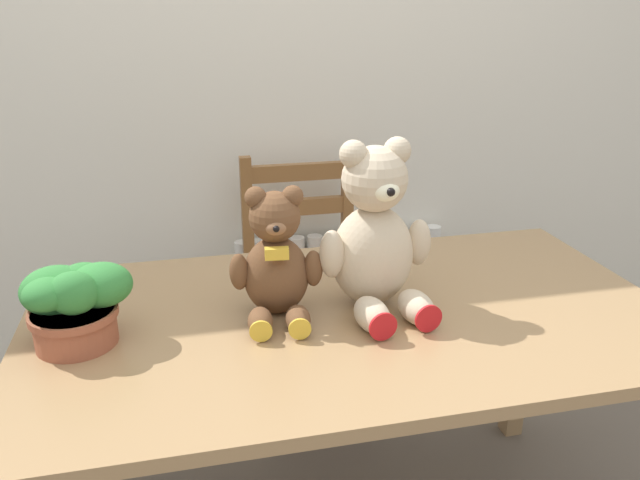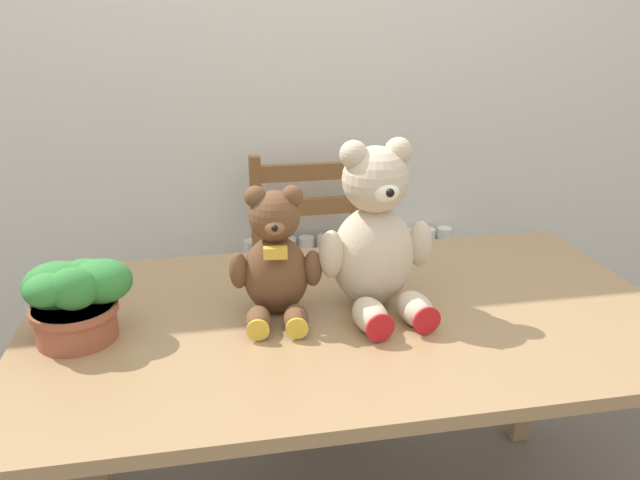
{
  "view_description": "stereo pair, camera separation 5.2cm",
  "coord_description": "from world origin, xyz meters",
  "px_view_note": "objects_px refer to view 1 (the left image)",
  "views": [
    {
      "loc": [
        -0.37,
        -0.84,
        1.42
      ],
      "look_at": [
        -0.07,
        0.46,
        0.91
      ],
      "focal_mm": 35.0,
      "sensor_mm": 36.0,
      "label": 1
    },
    {
      "loc": [
        -0.31,
        -0.85,
        1.42
      ],
      "look_at": [
        -0.07,
        0.46,
        0.91
      ],
      "focal_mm": 35.0,
      "sensor_mm": 36.0,
      "label": 2
    }
  ],
  "objects_px": {
    "wooden_chair_behind": "(306,284)",
    "teddy_bear_left": "(276,262)",
    "teddy_bear_right": "(375,237)",
    "potted_plant": "(75,300)"
  },
  "relations": [
    {
      "from": "wooden_chair_behind",
      "to": "teddy_bear_left",
      "type": "relative_size",
      "value": 2.99
    },
    {
      "from": "wooden_chair_behind",
      "to": "teddy_bear_right",
      "type": "xyz_separation_m",
      "value": [
        0.01,
        -0.73,
        0.45
      ]
    },
    {
      "from": "teddy_bear_left",
      "to": "teddy_bear_right",
      "type": "bearing_deg",
      "value": -174.52
    },
    {
      "from": "teddy_bear_right",
      "to": "wooden_chair_behind",
      "type": "bearing_deg",
      "value": -95.43
    },
    {
      "from": "wooden_chair_behind",
      "to": "potted_plant",
      "type": "distance_m",
      "value": 1.06
    },
    {
      "from": "potted_plant",
      "to": "wooden_chair_behind",
      "type": "bearing_deg",
      "value": 49.41
    },
    {
      "from": "wooden_chair_behind",
      "to": "teddy_bear_left",
      "type": "distance_m",
      "value": 0.86
    },
    {
      "from": "wooden_chair_behind",
      "to": "potted_plant",
      "type": "xyz_separation_m",
      "value": [
        -0.65,
        -0.76,
        0.37
      ]
    },
    {
      "from": "wooden_chair_behind",
      "to": "teddy_bear_right",
      "type": "distance_m",
      "value": 0.86
    },
    {
      "from": "teddy_bear_left",
      "to": "teddy_bear_right",
      "type": "relative_size",
      "value": 0.76
    }
  ]
}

